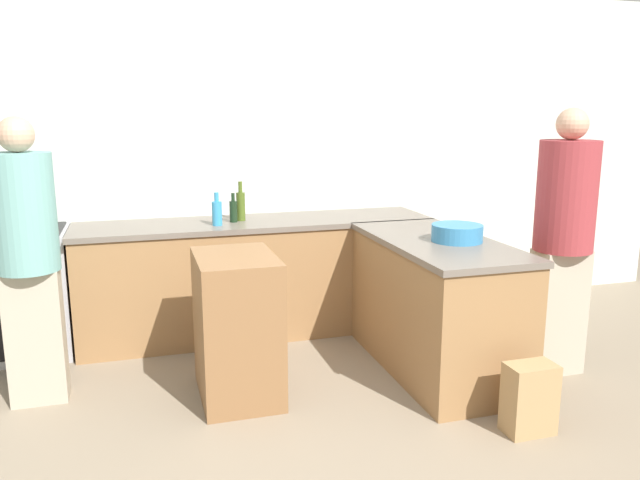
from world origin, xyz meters
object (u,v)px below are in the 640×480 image
object	(u,v)px
person_by_range	(28,253)
dish_soap_bottle	(217,212)
range_oven	(25,293)
paper_bag	(529,399)
mixing_bowl	(457,233)
olive_oil_bottle	(241,205)
wine_bottle_dark	(233,211)
person_at_peninsula	(563,234)
island_table	(237,327)

from	to	relation	value
person_by_range	dish_soap_bottle	bearing A→B (deg)	30.12
range_oven	paper_bag	bearing A→B (deg)	-36.05
mixing_bowl	olive_oil_bottle	size ratio (longest dim) A/B	1.09
wine_bottle_dark	mixing_bowl	bearing A→B (deg)	-41.11
wine_bottle_dark	person_at_peninsula	world-z (taller)	person_at_peninsula
mixing_bowl	range_oven	bearing A→B (deg)	157.25
island_table	mixing_bowl	world-z (taller)	mixing_bowl
dish_soap_bottle	wine_bottle_dark	xyz separation A→B (m)	(0.14, 0.10, -0.01)
range_oven	wine_bottle_dark	size ratio (longest dim) A/B	4.10
island_table	person_by_range	world-z (taller)	person_by_range
dish_soap_bottle	paper_bag	bearing A→B (deg)	-52.84
mixing_bowl	olive_oil_bottle	world-z (taller)	olive_oil_bottle
mixing_bowl	olive_oil_bottle	xyz separation A→B (m)	(-1.21, 1.16, 0.06)
mixing_bowl	dish_soap_bottle	bearing A→B (deg)	144.44
mixing_bowl	person_by_range	xyz separation A→B (m)	(-2.59, 0.32, -0.03)
range_oven	mixing_bowl	world-z (taller)	mixing_bowl
olive_oil_bottle	person_at_peninsula	xyz separation A→B (m)	(1.87, -1.36, -0.07)
person_at_peninsula	paper_bag	distance (m)	1.19
mixing_bowl	person_by_range	world-z (taller)	person_by_range
dish_soap_bottle	person_by_range	bearing A→B (deg)	-149.88
wine_bottle_dark	range_oven	bearing A→B (deg)	178.08
person_at_peninsula	person_by_range	bearing A→B (deg)	170.91
island_table	olive_oil_bottle	size ratio (longest dim) A/B	2.94
island_table	person_by_range	distance (m)	1.28
mixing_bowl	dish_soap_bottle	xyz separation A→B (m)	(-1.41, 1.01, 0.04)
dish_soap_bottle	range_oven	bearing A→B (deg)	173.55
wine_bottle_dark	person_at_peninsula	bearing A→B (deg)	-34.14
range_oven	olive_oil_bottle	bearing A→B (deg)	-0.08
paper_bag	island_table	bearing A→B (deg)	147.67
person_by_range	paper_bag	world-z (taller)	person_by_range
island_table	range_oven	bearing A→B (deg)	140.31
island_table	olive_oil_bottle	distance (m)	1.27
island_table	mixing_bowl	bearing A→B (deg)	-2.06
range_oven	olive_oil_bottle	world-z (taller)	olive_oil_bottle
paper_bag	dish_soap_bottle	bearing A→B (deg)	127.16
mixing_bowl	person_by_range	bearing A→B (deg)	172.92
range_oven	dish_soap_bottle	world-z (taller)	dish_soap_bottle
range_oven	wine_bottle_dark	distance (m)	1.59
dish_soap_bottle	paper_bag	size ratio (longest dim) A/B	0.62
range_oven	island_table	bearing A→B (deg)	-39.69
range_oven	person_by_range	world-z (taller)	person_by_range
range_oven	wine_bottle_dark	xyz separation A→B (m)	(1.50, -0.05, 0.53)
person_by_range	mixing_bowl	bearing A→B (deg)	-7.08
olive_oil_bottle	person_by_range	distance (m)	1.62
island_table	paper_bag	xyz separation A→B (m)	(1.44, -0.91, -0.24)
person_by_range	wine_bottle_dark	bearing A→B (deg)	30.91
wine_bottle_dark	person_by_range	world-z (taller)	person_by_range
person_by_range	person_at_peninsula	world-z (taller)	person_at_peninsula
person_at_peninsula	island_table	bearing A→B (deg)	173.19
range_oven	dish_soap_bottle	size ratio (longest dim) A/B	3.71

